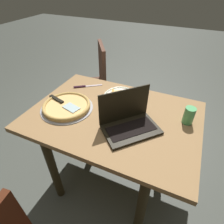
{
  "coord_description": "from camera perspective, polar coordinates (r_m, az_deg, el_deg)",
  "views": [
    {
      "loc": [
        -0.39,
        0.9,
        1.52
      ],
      "look_at": [
        -0.02,
        0.06,
        0.8
      ],
      "focal_mm": 29.39,
      "sensor_mm": 36.0,
      "label": 1
    }
  ],
  "objects": [
    {
      "name": "ground_plane",
      "position": [
        1.81,
        0.39,
        -19.11
      ],
      "size": [
        12.0,
        12.0,
        0.0
      ],
      "primitive_type": "plane",
      "color": "#40443D"
    },
    {
      "name": "dining_table",
      "position": [
        1.33,
        0.51,
        -4.29
      ],
      "size": [
        1.14,
        0.82,
        0.73
      ],
      "color": "olive",
      "rests_on": "ground_plane"
    },
    {
      "name": "laptop",
      "position": [
        1.13,
        5.21,
        -2.76
      ],
      "size": [
        0.38,
        0.39,
        0.24
      ],
      "color": "black",
      "rests_on": "dining_table"
    },
    {
      "name": "pizza_plate",
      "position": [
        1.42,
        2.69,
        5.05
      ],
      "size": [
        0.27,
        0.27,
        0.04
      ],
      "color": "white",
      "rests_on": "dining_table"
    },
    {
      "name": "pizza_tray",
      "position": [
        1.34,
        -13.92,
        1.8
      ],
      "size": [
        0.37,
        0.37,
        0.04
      ],
      "color": "#96979B",
      "rests_on": "dining_table"
    },
    {
      "name": "table_knife",
      "position": [
        1.58,
        -8.38,
        7.92
      ],
      "size": [
        0.21,
        0.16,
        0.01
      ],
      "color": "#C3B2BA",
      "rests_on": "dining_table"
    },
    {
      "name": "drink_cup",
      "position": [
        1.25,
        22.81,
        -0.95
      ],
      "size": [
        0.07,
        0.07,
        0.11
      ],
      "color": "#4B9E5C",
      "rests_on": "dining_table"
    },
    {
      "name": "chair_near",
      "position": [
        2.13,
        -5.93,
        9.6
      ],
      "size": [
        0.58,
        0.58,
        0.92
      ],
      "color": "brown",
      "rests_on": "ground_plane"
    }
  ]
}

